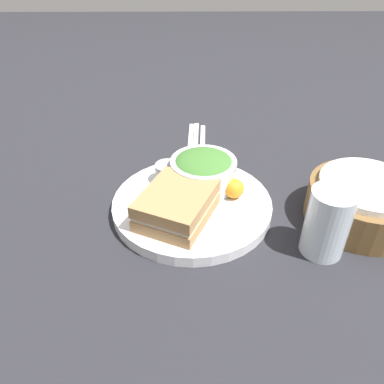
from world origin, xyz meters
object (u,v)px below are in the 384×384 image
at_px(salad_bowl, 203,170).
at_px(fork, 189,139).
at_px(bread_basket, 364,202).
at_px(spoon, 203,139).
at_px(knife, 196,139).
at_px(sandwich, 177,205).
at_px(drink_glass, 327,223).
at_px(dressing_cup, 167,173).
at_px(plate, 192,205).

distance_m(salad_bowl, fork, 0.24).
bearing_deg(bread_basket, spoon, -138.19).
bearing_deg(salad_bowl, spoon, 178.05).
bearing_deg(spoon, salad_bowl, -179.28).
bearing_deg(salad_bowl, knife, -177.55).
xyz_separation_m(sandwich, salad_bowl, (-0.10, 0.05, 0.01)).
distance_m(fork, spoon, 0.04).
relative_size(drink_glass, fork, 0.67).
xyz_separation_m(dressing_cup, bread_basket, (0.10, 0.37, -0.00)).
xyz_separation_m(plate, salad_bowl, (-0.05, 0.02, 0.05)).
height_order(salad_bowl, knife, salad_bowl).
height_order(knife, spoon, same).
relative_size(plate, fork, 1.71).
bearing_deg(bread_basket, plate, -95.92).
bearing_deg(salad_bowl, bread_basket, 73.55).
distance_m(dressing_cup, knife, 0.23).
bearing_deg(sandwich, plate, 150.59).
height_order(drink_glass, bread_basket, drink_glass).
xyz_separation_m(dressing_cup, spoon, (-0.22, 0.08, -0.04)).
distance_m(plate, sandwich, 0.07).
xyz_separation_m(plate, dressing_cup, (-0.07, -0.05, 0.03)).
xyz_separation_m(sandwich, fork, (-0.34, 0.02, -0.05)).
bearing_deg(spoon, knife, 90.00).
xyz_separation_m(drink_glass, knife, (-0.40, -0.21, -0.06)).
bearing_deg(spoon, dressing_cup, 162.29).
distance_m(sandwich, spoon, 0.35).
bearing_deg(knife, dressing_cup, 166.59).
bearing_deg(dressing_cup, salad_bowl, 78.46).
relative_size(salad_bowl, fork, 0.73).
distance_m(plate, knife, 0.29).
bearing_deg(fork, plate, -176.44).
relative_size(drink_glass, spoon, 0.75).
bearing_deg(salad_bowl, drink_glass, 49.38).
bearing_deg(drink_glass, bread_basket, 130.27).
bearing_deg(drink_glass, dressing_cup, -124.25).
relative_size(dressing_cup, spoon, 0.31).
xyz_separation_m(plate, spoon, (-0.29, 0.03, -0.01)).
relative_size(salad_bowl, dressing_cup, 2.62).
bearing_deg(plate, spoon, 173.77).
bearing_deg(drink_glass, plate, -117.58).
relative_size(drink_glass, knife, 0.64).
distance_m(salad_bowl, bread_basket, 0.31).
height_order(drink_glass, spoon, drink_glass).
xyz_separation_m(sandwich, spoon, (-0.34, 0.06, -0.05)).
bearing_deg(fork, salad_bowl, -170.55).
bearing_deg(dressing_cup, fork, 168.39).
bearing_deg(knife, drink_glass, -150.14).
bearing_deg(drink_glass, knife, -152.81).
relative_size(salad_bowl, drink_glass, 1.09).
bearing_deg(dressing_cup, knife, 163.93).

